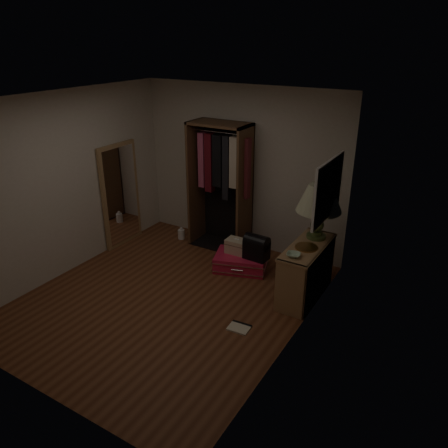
% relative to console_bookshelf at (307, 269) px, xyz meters
% --- Properties ---
extents(ground, '(4.00, 4.00, 0.00)m').
position_rel_console_bookshelf_xyz_m(ground, '(-1.53, -1.04, -0.39)').
color(ground, brown).
rests_on(ground, ground).
extents(room_walls, '(3.52, 4.02, 2.60)m').
position_rel_console_bookshelf_xyz_m(room_walls, '(-1.46, -1.00, 1.11)').
color(room_walls, beige).
rests_on(room_walls, ground).
extents(console_bookshelf, '(0.42, 1.12, 0.75)m').
position_rel_console_bookshelf_xyz_m(console_bookshelf, '(0.00, 0.00, 0.00)').
color(console_bookshelf, '#A1764E').
rests_on(console_bookshelf, ground).
extents(open_wardrobe, '(1.01, 0.50, 2.05)m').
position_rel_console_bookshelf_xyz_m(open_wardrobe, '(-1.76, 0.73, 0.82)').
color(open_wardrobe, brown).
rests_on(open_wardrobe, ground).
extents(floor_mirror, '(0.06, 0.80, 1.70)m').
position_rel_console_bookshelf_xyz_m(floor_mirror, '(-3.24, -0.04, 0.46)').
color(floor_mirror, '#A07A4D').
rests_on(floor_mirror, ground).
extents(pink_suitcase, '(0.91, 0.77, 0.24)m').
position_rel_console_bookshelf_xyz_m(pink_suitcase, '(-1.10, 0.17, -0.27)').
color(pink_suitcase, red).
rests_on(pink_suitcase, ground).
extents(train_case, '(0.33, 0.23, 0.23)m').
position_rel_console_bookshelf_xyz_m(train_case, '(-1.18, 0.19, -0.04)').
color(train_case, '#C6B697').
rests_on(train_case, pink_suitcase).
extents(black_bag, '(0.36, 0.25, 0.38)m').
position_rel_console_bookshelf_xyz_m(black_bag, '(-0.84, 0.17, 0.04)').
color(black_bag, black).
rests_on(black_bag, pink_suitcase).
extents(table_lamp, '(0.68, 0.68, 0.75)m').
position_rel_console_bookshelf_xyz_m(table_lamp, '(0.01, 0.25, 0.91)').
color(table_lamp, '#405328').
rests_on(table_lamp, console_bookshelf).
extents(brass_tray, '(0.35, 0.35, 0.02)m').
position_rel_console_bookshelf_xyz_m(brass_tray, '(0.01, -0.11, 0.37)').
color(brass_tray, olive).
rests_on(brass_tray, console_bookshelf).
extents(ceramic_bowl, '(0.20, 0.20, 0.04)m').
position_rel_console_bookshelf_xyz_m(ceramic_bowl, '(-0.04, -0.41, 0.38)').
color(ceramic_bowl, '#B0D4B3').
rests_on(ceramic_bowl, console_bookshelf).
extents(white_jug, '(0.13, 0.13, 0.21)m').
position_rel_console_bookshelf_xyz_m(white_jug, '(-2.49, 0.56, -0.30)').
color(white_jug, white).
rests_on(white_jug, ground).
extents(floor_book, '(0.27, 0.22, 0.02)m').
position_rel_console_bookshelf_xyz_m(floor_book, '(-0.40, -1.13, -0.38)').
color(floor_book, '#EBE2C5').
rests_on(floor_book, ground).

